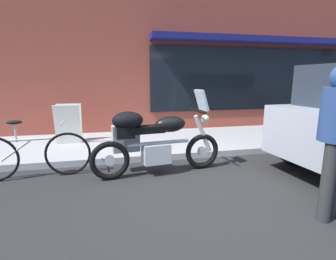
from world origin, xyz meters
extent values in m
plane|color=#292929|center=(0.00, 0.00, 0.00)|extent=(80.00, 80.00, 0.00)
torus|color=black|center=(0.38, 0.80, 0.31)|extent=(0.63, 0.16, 0.63)
cylinder|color=silver|center=(0.38, 0.80, 0.31)|extent=(0.17, 0.08, 0.16)
torus|color=black|center=(-1.21, 0.62, 0.31)|extent=(0.63, 0.16, 0.63)
cylinder|color=silver|center=(-1.21, 0.62, 0.31)|extent=(0.17, 0.08, 0.16)
cube|color=silver|center=(-0.47, 0.70, 0.36)|extent=(0.47, 0.35, 0.32)
cylinder|color=silver|center=(-0.42, 0.71, 0.53)|extent=(1.04, 0.18, 0.06)
ellipsoid|color=black|center=(-0.22, 0.73, 0.83)|extent=(0.55, 0.34, 0.26)
cube|color=black|center=(-0.64, 0.68, 0.77)|extent=(0.62, 0.31, 0.11)
cube|color=black|center=(-0.96, 0.65, 0.75)|extent=(0.30, 0.25, 0.18)
cylinder|color=silver|center=(0.38, 0.80, 0.63)|extent=(0.35, 0.11, 0.67)
cylinder|color=black|center=(0.26, 0.78, 1.03)|extent=(0.11, 0.62, 0.04)
cube|color=silver|center=(0.34, 0.79, 1.21)|extent=(0.18, 0.33, 0.35)
sphere|color=#EAEACC|center=(0.42, 0.80, 0.89)|extent=(0.14, 0.14, 0.14)
cube|color=#B8B8B8|center=(-0.94, 0.89, 0.59)|extent=(0.46, 0.25, 0.44)
cube|color=black|center=(-0.94, 1.00, 0.59)|extent=(0.37, 0.06, 0.03)
ellipsoid|color=black|center=(-0.91, 0.65, 0.93)|extent=(0.51, 0.37, 0.28)
torus|color=black|center=(-1.88, 0.98, 0.36)|extent=(0.72, 0.09, 0.72)
cylinder|color=silver|center=(-2.41, 0.95, 0.64)|extent=(0.59, 0.07, 0.04)
cylinder|color=silver|center=(-2.62, 0.94, 0.48)|extent=(0.46, 0.06, 0.33)
cylinder|color=silver|center=(-2.60, 0.94, 0.76)|extent=(0.03, 0.03, 0.30)
ellipsoid|color=black|center=(-2.60, 0.94, 0.92)|extent=(0.23, 0.11, 0.06)
cylinder|color=silver|center=(-1.93, 0.98, 0.88)|extent=(0.06, 0.48, 0.03)
cylinder|color=black|center=(2.16, 0.66, 0.33)|extent=(0.68, 0.27, 0.66)
cylinder|color=#2E2E2E|center=(1.30, -1.00, 0.45)|extent=(0.14, 0.14, 0.90)
cylinder|color=#2E2E2E|center=(1.13, -1.10, 0.45)|extent=(0.14, 0.14, 0.90)
cylinder|color=navy|center=(1.31, -0.84, 1.16)|extent=(0.10, 0.10, 0.55)
cube|color=silver|center=(-2.13, 2.61, 0.57)|extent=(0.55, 0.18, 0.89)
cube|color=silver|center=(-2.13, 2.83, 0.57)|extent=(0.55, 0.18, 0.89)
camera|label=1|loc=(-1.13, -3.22, 1.56)|focal=26.81mm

